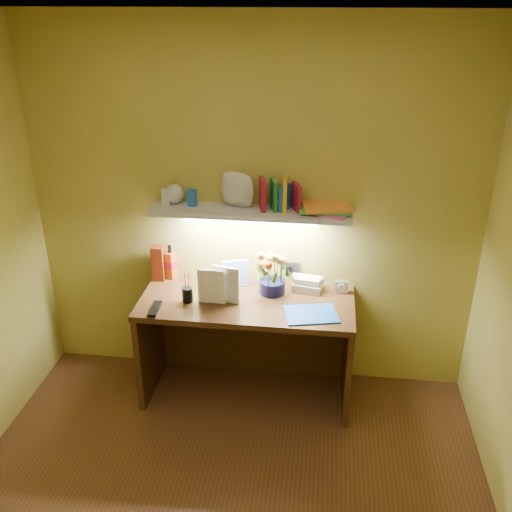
{
  "coord_description": "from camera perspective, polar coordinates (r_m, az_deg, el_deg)",
  "views": [
    {
      "loc": [
        0.47,
        -2.01,
        2.59
      ],
      "look_at": [
        0.04,
        1.35,
        1.0
      ],
      "focal_mm": 40.0,
      "sensor_mm": 36.0,
      "label": 1
    }
  ],
  "objects": [
    {
      "name": "desk_book_b",
      "position": [
        3.7,
        -4.36,
        -2.62
      ],
      "size": [
        0.18,
        0.07,
        0.25
      ],
      "primitive_type": "imported",
      "rotation": [
        0.0,
        0.0,
        -0.26
      ],
      "color": "silver",
      "rests_on": "desk"
    },
    {
      "name": "wall_shelf",
      "position": [
        3.65,
        -0.56,
        4.98
      ],
      "size": [
        1.32,
        0.34,
        0.25
      ],
      "color": "silver",
      "rests_on": "ground"
    },
    {
      "name": "whisky_box",
      "position": [
        4.0,
        -9.77,
        -0.71
      ],
      "size": [
        0.09,
        0.09,
        0.25
      ],
      "primitive_type": "cube",
      "rotation": [
        0.0,
        0.0,
        0.1
      ],
      "color": "#5A1C07",
      "rests_on": "desk"
    },
    {
      "name": "blue_folder",
      "position": [
        3.59,
        5.51,
        -5.81
      ],
      "size": [
        0.37,
        0.3,
        0.01
      ],
      "primitive_type": "cube",
      "rotation": [
        0.0,
        0.0,
        0.23
      ],
      "color": "blue",
      "rests_on": "desk"
    },
    {
      "name": "flower_bouquet",
      "position": [
        3.76,
        1.64,
        -1.58
      ],
      "size": [
        0.22,
        0.22,
        0.31
      ],
      "primitive_type": null,
      "rotation": [
        0.0,
        0.0,
        0.13
      ],
      "color": "#0D0F36",
      "rests_on": "desk"
    },
    {
      "name": "whisky_bottle",
      "position": [
        4.01,
        -8.55,
        -0.55
      ],
      "size": [
        0.09,
        0.09,
        0.25
      ],
      "primitive_type": null,
      "rotation": [
        0.0,
        0.0,
        -0.39
      ],
      "color": "#B84713",
      "rests_on": "desk"
    },
    {
      "name": "desk",
      "position": [
        3.93,
        -0.92,
        -9.22
      ],
      "size": [
        1.4,
        0.6,
        0.75
      ],
      "primitive_type": "cube",
      "color": "#351A0E",
      "rests_on": "ground"
    },
    {
      "name": "tv_remote",
      "position": [
        3.67,
        -10.06,
        -5.22
      ],
      "size": [
        0.06,
        0.19,
        0.02
      ],
      "primitive_type": "cube",
      "rotation": [
        0.0,
        0.0,
        0.05
      ],
      "color": "black",
      "rests_on": "desk"
    },
    {
      "name": "pen_cup",
      "position": [
        3.71,
        -6.89,
        -3.38
      ],
      "size": [
        0.08,
        0.08,
        0.17
      ],
      "primitive_type": "cylinder",
      "rotation": [
        0.0,
        0.0,
        -0.07
      ],
      "color": "black",
      "rests_on": "desk"
    },
    {
      "name": "desk_book_a",
      "position": [
        3.68,
        -5.86,
        -2.93
      ],
      "size": [
        0.18,
        0.04,
        0.24
      ],
      "primitive_type": "imported",
      "rotation": [
        0.0,
        0.0,
        -0.11
      ],
      "color": "white",
      "rests_on": "desk"
    },
    {
      "name": "desk_clock",
      "position": [
        3.85,
        8.56,
        -3.06
      ],
      "size": [
        0.09,
        0.05,
        0.08
      ],
      "primitive_type": "cube",
      "rotation": [
        0.0,
        0.0,
        -0.05
      ],
      "color": "#B2B1B6",
      "rests_on": "desk"
    },
    {
      "name": "art_card",
      "position": [
        3.88,
        -2.06,
        -1.75
      ],
      "size": [
        0.18,
        0.1,
        0.18
      ],
      "primitive_type": null,
      "rotation": [
        0.0,
        0.0,
        0.35
      ],
      "color": "silver",
      "rests_on": "desk"
    },
    {
      "name": "telephone",
      "position": [
        3.85,
        5.21,
        -2.65
      ],
      "size": [
        0.21,
        0.17,
        0.11
      ],
      "primitive_type": null,
      "rotation": [
        0.0,
        0.0,
        -0.17
      ],
      "color": "#EFE5C8",
      "rests_on": "desk"
    }
  ]
}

